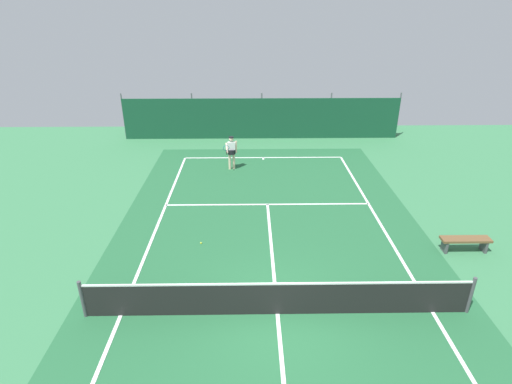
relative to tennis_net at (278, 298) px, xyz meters
name	(u,v)px	position (x,y,z in m)	size (l,w,h in m)	color
ground_plane	(277,314)	(0.00, 0.00, -0.51)	(36.00, 36.00, 0.00)	#387A4C
court_surface	(277,314)	(0.00, 0.00, -0.51)	(11.02, 26.60, 0.01)	#236038
tennis_net	(278,298)	(0.00, 0.00, 0.00)	(10.12, 0.10, 1.10)	black
back_fence	(261,125)	(0.00, 15.80, 0.16)	(16.30, 0.98, 2.70)	#14472D
tennis_player	(231,150)	(-1.59, 10.32, 0.45)	(0.65, 0.79, 1.64)	beige
tennis_ball_near_player	(201,243)	(-2.38, 3.47, -0.48)	(0.07, 0.07, 0.07)	#CCDB33
courtside_bench	(465,241)	(6.31, 2.90, -0.14)	(1.60, 0.40, 0.49)	brown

